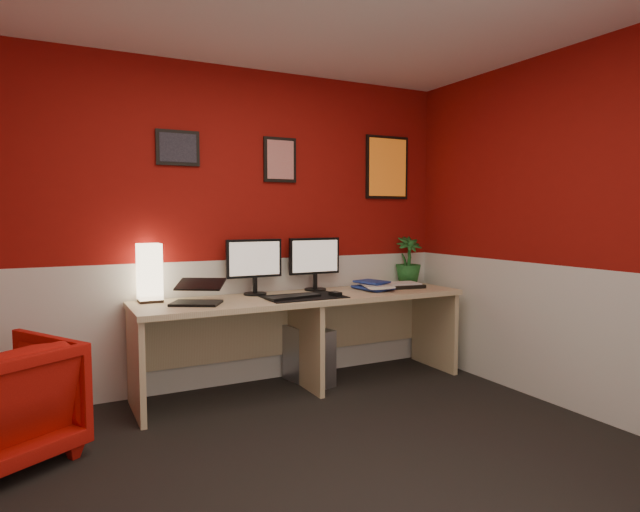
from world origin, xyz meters
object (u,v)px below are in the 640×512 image
at_px(desk, 305,342).
at_px(pc_tower, 309,355).
at_px(shoji_lamp, 150,274).
at_px(potted_plant, 408,260).
at_px(monitor_right, 315,255).
at_px(laptop, 196,289).
at_px(zen_tray, 401,286).
at_px(monitor_left, 255,258).

height_order(desk, pc_tower, desk).
bearing_deg(pc_tower, desk, -140.86).
relative_size(shoji_lamp, potted_plant, 0.93).
bearing_deg(pc_tower, monitor_right, 32.99).
height_order(shoji_lamp, laptop, shoji_lamp).
height_order(shoji_lamp, pc_tower, shoji_lamp).
bearing_deg(desk, pc_tower, 51.60).
xyz_separation_m(zen_tray, potted_plant, (0.22, 0.20, 0.20)).
distance_m(desk, pc_tower, 0.19).
relative_size(monitor_right, potted_plant, 1.36).
bearing_deg(monitor_right, laptop, -166.53).
relative_size(potted_plant, pc_tower, 0.95).
distance_m(monitor_left, monitor_right, 0.53).
bearing_deg(zen_tray, pc_tower, 175.88).
height_order(desk, shoji_lamp, shoji_lamp).
distance_m(desk, monitor_right, 0.72).
relative_size(desk, shoji_lamp, 6.50).
distance_m(zen_tray, potted_plant, 0.36).
bearing_deg(shoji_lamp, monitor_left, -1.20).
relative_size(desk, laptop, 7.88).
distance_m(desk, shoji_lamp, 1.28).
bearing_deg(zen_tray, shoji_lamp, 174.71).
xyz_separation_m(monitor_right, pc_tower, (-0.12, -0.12, -0.80)).
relative_size(zen_tray, potted_plant, 0.82).
bearing_deg(monitor_left, laptop, -155.13).
height_order(laptop, monitor_right, monitor_right).
bearing_deg(monitor_left, shoji_lamp, 178.80).
distance_m(monitor_left, zen_tray, 1.31).
bearing_deg(pc_tower, shoji_lamp, 161.43).
distance_m(laptop, potted_plant, 2.03).
bearing_deg(laptop, monitor_left, 55.30).
height_order(monitor_right, pc_tower, monitor_right).
xyz_separation_m(desk, monitor_left, (-0.34, 0.21, 0.66)).
bearing_deg(shoji_lamp, laptop, -44.24).
height_order(shoji_lamp, zen_tray, shoji_lamp).
bearing_deg(shoji_lamp, monitor_right, -0.30).
xyz_separation_m(monitor_right, zen_tray, (0.74, -0.18, -0.28)).
xyz_separation_m(laptop, monitor_right, (1.06, 0.25, 0.18)).
bearing_deg(shoji_lamp, potted_plant, 0.21).
bearing_deg(shoji_lamp, desk, -11.33).
xyz_separation_m(monitor_left, pc_tower, (0.41, -0.11, -0.80)).
bearing_deg(laptop, shoji_lamp, 166.19).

